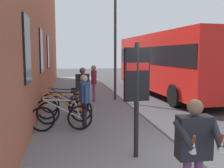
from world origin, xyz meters
name	(u,v)px	position (x,y,z in m)	size (l,w,h in m)	color
ground	(152,108)	(6.00, -1.00, 0.00)	(60.00, 60.00, 0.00)	#38383A
sidewalk_pavement	(84,100)	(8.00, 1.75, 0.06)	(24.00, 3.50, 0.12)	slate
station_facade	(40,24)	(8.99, 3.80, 3.75)	(22.00, 0.65, 7.51)	#9E563D
bicycle_by_door	(62,117)	(2.83, 2.73, 0.51)	(0.48, 1.77, 0.97)	black
bicycle_nearest_sign	(65,111)	(3.67, 2.62, 0.51)	(0.48, 1.76, 0.97)	black
bicycle_end_of_row	(63,107)	(4.30, 2.69, 0.51)	(0.48, 1.77, 0.97)	black
bicycle_beside_lamp	(64,103)	(5.09, 2.68, 0.51)	(0.50, 1.75, 0.97)	black
transit_info_sign	(137,82)	(0.68, 1.14, 1.72)	(0.16, 0.56, 2.40)	black
city_bus	(167,61)	(9.34, -3.00, 1.92)	(10.62, 3.10, 3.35)	red
pedestrian_crossing_street	(84,95)	(3.11, 2.06, 1.07)	(0.59, 0.28, 1.56)	#26262D
pedestrian_near_bus	(83,85)	(4.97, 2.00, 1.15)	(0.50, 0.52, 1.68)	maroon
pedestrian_by_facade	(94,79)	(7.27, 1.35, 1.13)	(0.63, 0.27, 1.66)	#723F72
tourist_with_hotdogs	(194,145)	(-1.37, 0.90, 1.10)	(0.54, 0.61, 1.58)	#723F72
street_lamp	(115,34)	(7.57, 0.30, 3.20)	(0.28, 0.28, 5.19)	#333338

